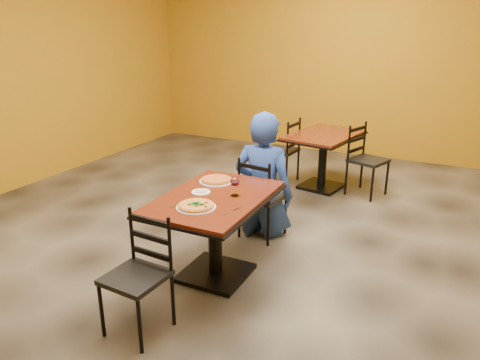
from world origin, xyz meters
The scene contains 18 objects.
floor centered at (0.00, 0.00, 0.00)m, with size 7.00×8.00×0.01m, color black.
wall_back centered at (0.00, 4.00, 1.50)m, with size 7.00×0.01×3.00m, color #B16913.
table_main centered at (0.00, -0.50, 0.56)m, with size 0.83×1.23×0.75m.
table_second centered at (0.19, 2.12, 0.55)m, with size 0.96×1.25×0.75m.
chair_main_near centered at (-0.13, -1.41, 0.43)m, with size 0.39×0.39×0.86m, color black, non-canonical shape.
chair_main_far centered at (0.05, 0.42, 0.43)m, with size 0.39×0.39×0.86m, color black, non-canonical shape.
chair_second_left centered at (-0.40, 2.12, 0.45)m, with size 0.41×0.41×0.90m, color black, non-canonical shape.
chair_second_right centered at (0.79, 2.12, 0.46)m, with size 0.41×0.41×0.91m, color black, non-canonical shape.
diner centered at (0.02, 0.50, 0.65)m, with size 0.64×0.42×1.30m, color navy.
plate_main centered at (0.00, -0.79, 0.76)m, with size 0.31×0.31×0.01m, color white.
pizza_main centered at (0.00, -0.79, 0.77)m, with size 0.28×0.28×0.02m, color maroon.
plate_far centered at (-0.16, -0.17, 0.76)m, with size 0.31×0.31×0.01m, color white.
pizza_far centered at (-0.16, -0.17, 0.77)m, with size 0.28×0.28×0.02m, color orange.
side_plate centered at (-0.14, -0.48, 0.76)m, with size 0.16×0.16×0.01m, color white.
dip centered at (-0.14, -0.48, 0.76)m, with size 0.09×0.09×0.01m, color tan.
wine_glass centered at (0.15, -0.42, 0.84)m, with size 0.08×0.08×0.18m, color white, non-canonical shape.
fork centered at (-0.16, -0.78, 0.75)m, with size 0.01×0.19×0.00m, color silver.
knife centered at (0.29, -0.72, 0.75)m, with size 0.01×0.21×0.00m, color silver.
Camera 1 is at (1.72, -3.54, 2.10)m, focal length 33.62 mm.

